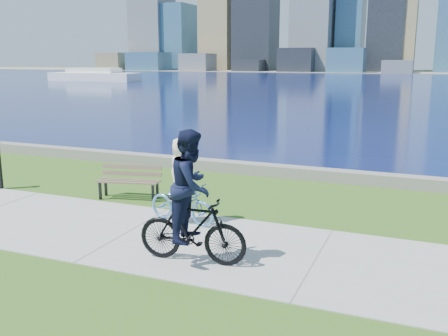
# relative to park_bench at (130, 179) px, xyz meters

# --- Properties ---
(ground) EXTENTS (320.00, 320.00, 0.00)m
(ground) POSITION_rel_park_bench_xyz_m (1.42, -2.34, -0.52)
(ground) COLOR #2E5616
(ground) RESTS_ON ground
(concrete_path) EXTENTS (80.00, 3.50, 0.02)m
(concrete_path) POSITION_rel_park_bench_xyz_m (1.42, -2.34, -0.51)
(concrete_path) COLOR #9E9E99
(concrete_path) RESTS_ON ground
(seawall) EXTENTS (90.00, 0.50, 0.35)m
(seawall) POSITION_rel_park_bench_xyz_m (1.42, 3.86, -0.34)
(seawall) COLOR slate
(seawall) RESTS_ON ground
(bay_water) EXTENTS (320.00, 131.00, 0.01)m
(bay_water) POSITION_rel_park_bench_xyz_m (1.42, 69.66, -0.52)
(bay_water) COLOR #0B1649
(bay_water) RESTS_ON ground
(far_shore) EXTENTS (320.00, 30.00, 0.12)m
(far_shore) POSITION_rel_park_bench_xyz_m (1.42, 127.66, -0.46)
(far_shore) COLOR gray
(far_shore) RESTS_ON ground
(ferry_near) EXTENTS (15.12, 4.32, 2.05)m
(ferry_near) POSITION_rel_park_bench_xyz_m (-43.15, 56.76, 0.33)
(ferry_near) COLOR white
(ferry_near) RESTS_ON ground
(park_bench) EXTENTS (1.72, 0.90, 0.85)m
(park_bench) POSITION_rel_park_bench_xyz_m (0.00, 0.00, 0.00)
(park_bench) COLOR black
(park_bench) RESTS_ON ground
(cyclist_woman) EXTENTS (0.88, 1.78, 1.92)m
(cyclist_woman) POSITION_rel_park_bench_xyz_m (2.20, -1.31, 0.21)
(cyclist_woman) COLOR #5392CB
(cyclist_woman) RESTS_ON ground
(cyclist_man) EXTENTS (0.83, 2.06, 2.41)m
(cyclist_man) POSITION_rel_park_bench_xyz_m (3.39, -3.24, 0.51)
(cyclist_man) COLOR black
(cyclist_man) RESTS_ON ground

